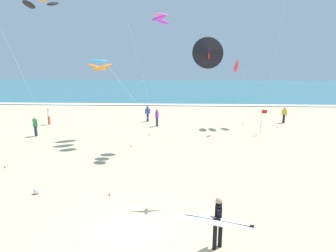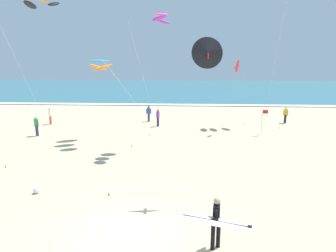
# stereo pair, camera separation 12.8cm
# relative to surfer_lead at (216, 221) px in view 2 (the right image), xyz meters

# --- Properties ---
(ground_plane) EXTENTS (160.00, 160.00, 0.00)m
(ground_plane) POSITION_rel_surfer_lead_xyz_m (-2.89, 0.99, -1.04)
(ground_plane) COLOR #D1BA8E
(ocean_water) EXTENTS (160.00, 60.00, 0.08)m
(ocean_water) POSITION_rel_surfer_lead_xyz_m (-2.89, 60.69, -1.00)
(ocean_water) COLOR #336B7A
(ocean_water) RESTS_ON ground
(shoreline_foam) EXTENTS (160.00, 1.69, 0.01)m
(shoreline_foam) POSITION_rel_surfer_lead_xyz_m (-2.89, 30.99, -0.96)
(shoreline_foam) COLOR white
(shoreline_foam) RESTS_ON ocean_water
(surfer_lead) EXTENTS (2.30, 1.02, 1.71)m
(surfer_lead) POSITION_rel_surfer_lead_xyz_m (0.00, 0.00, 0.00)
(surfer_lead) COLOR black
(surfer_lead) RESTS_ON ground
(kite_delta_scarlet_near) EXTENTS (1.84, 3.70, 5.94)m
(kite_delta_scarlet_near) POSITION_rel_surfer_lead_xyz_m (3.12, 15.63, 4.36)
(kite_delta_scarlet_near) COLOR red
(kite_delta_scarlet_near) RESTS_ON ground
(kite_arc_rose_mid) EXTENTS (2.65, 2.13, 8.64)m
(kite_arc_rose_mid) POSITION_rel_surfer_lead_xyz_m (-2.52, 10.68, 7.30)
(kite_arc_rose_mid) COLOR purple
(kite_arc_rose_mid) RESTS_ON ground
(kite_arc_cobalt_high) EXTENTS (4.61, 3.27, 5.90)m
(kite_arc_cobalt_high) POSITION_rel_surfer_lead_xyz_m (-7.05, 12.48, 4.47)
(kite_arc_cobalt_high) COLOR orange
(kite_arc_cobalt_high) RESTS_ON ground
(kite_arc_amber_low) EXTENTS (2.39, 5.58, 9.80)m
(kite_arc_amber_low) POSITION_rel_surfer_lead_xyz_m (-10.37, 11.37, 8.43)
(kite_arc_amber_low) COLOR black
(kite_arc_amber_low) RESTS_ON ground
(kite_delta_charcoal_distant) EXTENTS (4.80, 0.73, 6.68)m
(kite_delta_charcoal_distant) POSITION_rel_surfer_lead_xyz_m (-0.12, 3.95, 4.98)
(kite_delta_charcoal_distant) COLOR black
(kite_delta_charcoal_distant) RESTS_ON ground
(bystander_green_top) EXTENTS (0.46, 0.30, 1.59)m
(bystander_green_top) POSITION_rel_surfer_lead_xyz_m (-12.67, 13.36, -0.23)
(bystander_green_top) COLOR #2D334C
(bystander_green_top) RESTS_ON ground
(bystander_white_top) EXTENTS (0.24, 0.49, 1.59)m
(bystander_white_top) POSITION_rel_surfer_lead_xyz_m (-13.68, 17.72, -0.23)
(bystander_white_top) COLOR #D8593F
(bystander_white_top) RESTS_ON ground
(bystander_yellow_top) EXTENTS (0.38, 0.37, 1.59)m
(bystander_yellow_top) POSITION_rel_surfer_lead_xyz_m (8.71, 19.59, -0.23)
(bystander_yellow_top) COLOR black
(bystander_yellow_top) RESTS_ON ground
(bystander_blue_top) EXTENTS (0.50, 0.22, 1.59)m
(bystander_blue_top) POSITION_rel_surfer_lead_xyz_m (-4.54, 19.59, -0.23)
(bystander_blue_top) COLOR #2D334C
(bystander_blue_top) RESTS_ON ground
(bystander_purple_top) EXTENTS (0.29, 0.47, 1.59)m
(bystander_purple_top) POSITION_rel_surfer_lead_xyz_m (-3.42, 17.43, -0.23)
(bystander_purple_top) COLOR #2D334C
(bystander_purple_top) RESTS_ON ground
(lifeguard_flag) EXTENTS (0.45, 0.05, 2.10)m
(lifeguard_flag) POSITION_rel_surfer_lead_xyz_m (5.25, 14.75, 0.22)
(lifeguard_flag) COLOR silver
(lifeguard_flag) RESTS_ON ground
(beach_ball) EXTENTS (0.28, 0.28, 0.28)m
(beach_ball) POSITION_rel_surfer_lead_xyz_m (-7.49, 3.51, -0.90)
(beach_ball) COLOR white
(beach_ball) RESTS_ON ground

